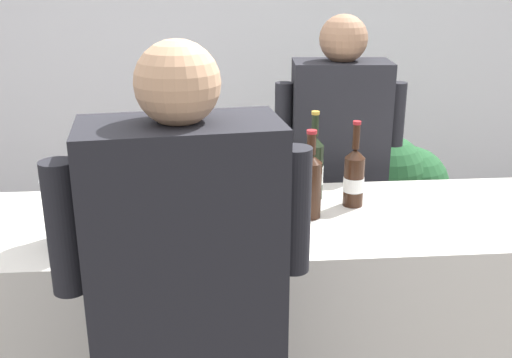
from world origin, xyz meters
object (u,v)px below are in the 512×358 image
Objects in this scene: wine_bottle_2 at (238,186)px; wine_bottle_3 at (173,175)px; wine_bottle_0 at (276,170)px; wine_bottle_1 at (354,177)px; wine_bottle_5 at (314,167)px; person_server at (336,202)px; ice_bucket at (78,209)px; wine_glass at (262,191)px; potted_shrub at (394,187)px; wine_bottle_4 at (310,183)px.

wine_bottle_3 reaches higher than wine_bottle_2.
wine_bottle_1 reaches higher than wine_bottle_0.
person_server is at bearing 66.02° from wine_bottle_5.
wine_glass is at bearing 5.58° from ice_bucket.
wine_glass is (-0.37, -0.19, 0.02)m from wine_bottle_1.
potted_shrub is (0.85, 1.10, -0.50)m from wine_bottle_0.
wine_bottle_2 is (-0.44, -0.08, 0.01)m from wine_bottle_1.
wine_bottle_0 is at bearing 27.55° from ice_bucket.
ice_bucket is at bearing -174.42° from wine_glass.
wine_glass is at bearing -54.72° from wine_bottle_2.
wine_glass is 0.89m from person_server.
potted_shrub is at bearing 53.51° from person_server.
wine_bottle_1 is 0.68m from wine_bottle_3.
wine_bottle_5 is 0.36m from wine_glass.
potted_shrub is (1.01, 1.29, -0.51)m from wine_bottle_2.
potted_shrub is (1.54, 1.46, -0.50)m from ice_bucket.
wine_bottle_4 is (0.10, -0.20, 0.02)m from wine_bottle_0.
wine_bottle_3 reaches higher than ice_bucket.
wine_bottle_3 is 1.47× the size of ice_bucket.
wine_glass is 0.84× the size of ice_bucket.
potted_shrub is (0.51, 0.69, -0.19)m from person_server.
wine_glass is at bearing -120.67° from person_server.
ice_bucket is at bearing -162.55° from wine_bottle_2.
wine_bottle_3 is (-0.24, 0.12, 0.01)m from wine_bottle_2.
wine_bottle_0 is at bearing 170.02° from wine_bottle_5.
person_server reaches higher than wine_bottle_4.
wine_bottle_0 is at bearing -129.52° from person_server.
potted_shrub is (1.24, 1.17, -0.51)m from wine_bottle_3.
wine_bottle_4 reaches higher than wine_glass.
wine_bottle_3 reaches higher than wine_bottle_1.
wine_bottle_3 is 0.54m from wine_bottle_5.
ice_bucket is at bearing -135.75° from wine_bottle_3.
wine_bottle_5 reaches higher than potted_shrub.
wine_bottle_5 reaches higher than wine_glass.
wine_bottle_0 is 0.92× the size of wine_bottle_3.
wine_bottle_2 is 0.55m from ice_bucket.
wine_bottle_3 is 0.93m from person_server.
potted_shrub is at bearing 57.95° from wine_bottle_5.
wine_bottle_1 is at bearing 14.31° from ice_bucket.
wine_bottle_5 is 1.80× the size of wine_glass.
wine_bottle_2 is at bearing -129.52° from person_server.
wine_bottle_0 is 0.31m from wine_glass.
wine_bottle_2 is at bearing 125.28° from wine_glass.
potted_shrub is at bearing 56.36° from wine_glass.
person_server is at bearing 59.33° from wine_glass.
person_server is (0.19, 0.43, -0.32)m from wine_bottle_5.
wine_bottle_3 is 0.38m from wine_glass.
wine_bottle_0 is 1.35× the size of ice_bucket.
wine_glass is (0.31, -0.23, 0.01)m from wine_bottle_3.
wine_bottle_3 reaches higher than wine_bottle_4.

